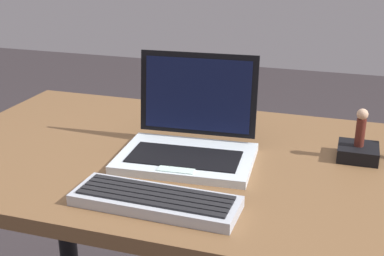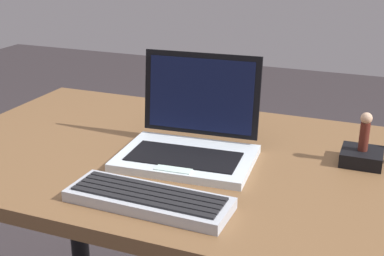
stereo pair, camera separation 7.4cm
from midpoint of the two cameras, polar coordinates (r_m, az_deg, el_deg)
desk at (r=1.27m, az=1.55°, el=-8.24°), size 1.44×0.76×0.76m
laptop_front at (r=1.21m, az=-2.02°, el=-1.20°), size 0.33×0.26×0.23m
external_keyboard at (r=1.01m, az=-6.22°, el=-8.06°), size 0.33×0.12×0.03m
figurine_stand at (r=1.26m, az=16.42°, el=-2.62°), size 0.09×0.09×0.03m
figurine at (r=1.24m, az=16.72°, el=0.19°), size 0.03×0.03×0.09m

